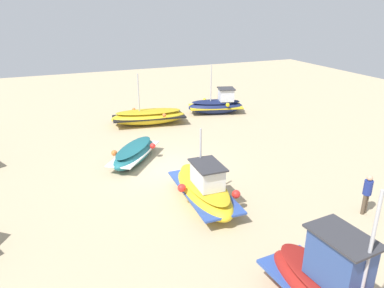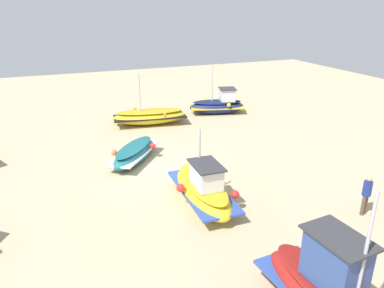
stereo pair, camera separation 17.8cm
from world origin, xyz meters
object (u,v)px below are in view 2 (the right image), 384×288
fishing_boat_0 (150,116)px  fishing_boat_1 (218,105)px  fishing_boat_4 (203,189)px  person_walking (367,193)px  fishing_boat_2 (134,153)px

fishing_boat_0 → fishing_boat_1: fishing_boat_1 is taller
fishing_boat_4 → fishing_boat_0: bearing=177.2°
fishing_boat_1 → person_walking: size_ratio=2.63×
fishing_boat_1 → fishing_boat_4: fishing_boat_1 is taller
fishing_boat_1 → person_walking: bearing=-77.9°
fishing_boat_0 → fishing_boat_4: bearing=-86.3°
fishing_boat_0 → fishing_boat_2: 6.24m
fishing_boat_0 → person_walking: size_ratio=3.19×
fishing_boat_4 → fishing_boat_2: bearing=-161.1°
fishing_boat_2 → person_walking: person_walking is taller
person_walking → fishing_boat_1: bearing=-18.7°
fishing_boat_2 → person_walking: (-8.12, -6.88, 0.46)m
fishing_boat_2 → fishing_boat_4: bearing=-124.1°
fishing_boat_0 → person_walking: fishing_boat_0 is taller
fishing_boat_0 → fishing_boat_2: bearing=-104.6°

